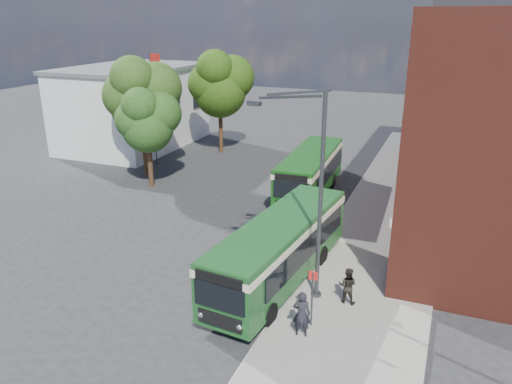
% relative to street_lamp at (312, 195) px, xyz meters
% --- Properties ---
extents(ground, '(120.00, 120.00, 0.00)m').
position_rel_street_lamp_xyz_m(ground, '(-4.84, 2.00, -4.79)').
color(ground, '#28282B').
rests_on(ground, ground).
extents(pavement, '(6.00, 48.00, 0.15)m').
position_rel_street_lamp_xyz_m(pavement, '(2.16, 10.00, -4.72)').
color(pavement, gray).
rests_on(pavement, ground).
extents(kerb_line, '(0.12, 48.00, 0.01)m').
position_rel_street_lamp_xyz_m(kerb_line, '(-0.89, 10.00, -4.79)').
color(kerb_line, beige).
rests_on(kerb_line, ground).
extents(white_building, '(9.40, 13.40, 7.30)m').
position_rel_street_lamp_xyz_m(white_building, '(-22.84, 20.00, -1.13)').
color(white_building, silver).
rests_on(white_building, ground).
extents(flagpole, '(0.95, 0.10, 9.00)m').
position_rel_street_lamp_xyz_m(flagpole, '(-17.29, 15.00, 0.15)').
color(flagpole, '#3A3D40').
rests_on(flagpole, ground).
extents(street_lamp, '(2.96, 2.38, 9.00)m').
position_rel_street_lamp_xyz_m(street_lamp, '(0.00, 0.00, 0.00)').
color(street_lamp, '#3A3D40').
rests_on(street_lamp, ground).
extents(bus_stop_sign, '(0.35, 0.08, 2.52)m').
position_rel_street_lamp_xyz_m(bus_stop_sign, '(0.76, -2.20, -3.28)').
color(bus_stop_sign, '#3A3D40').
rests_on(bus_stop_sign, ground).
extents(bus_front, '(3.63, 10.74, 3.02)m').
position_rel_street_lamp_xyz_m(bus_front, '(-1.64, 0.84, -2.96)').
color(bus_front, '#1C5121').
rests_on(bus_front, ground).
extents(bus_rear, '(2.96, 9.91, 3.02)m').
position_rel_street_lamp_xyz_m(bus_rear, '(-3.63, 12.72, -2.96)').
color(bus_rear, '#154D14').
rests_on(bus_rear, ground).
extents(pedestrian_a, '(0.76, 0.58, 1.86)m').
position_rel_street_lamp_xyz_m(pedestrian_a, '(0.58, -2.96, -3.71)').
color(pedestrian_a, black).
rests_on(pedestrian_a, pavement).
extents(pedestrian_b, '(0.80, 0.62, 1.62)m').
position_rel_street_lamp_xyz_m(pedestrian_b, '(1.70, -0.04, -3.83)').
color(pedestrian_b, black).
rests_on(pedestrian_b, pavement).
extents(tree_left, '(4.25, 4.04, 7.18)m').
position_rel_street_lamp_xyz_m(tree_left, '(-14.74, 10.26, 0.08)').
color(tree_left, '#362113').
rests_on(tree_left, ground).
extents(tree_mid, '(5.36, 5.10, 9.05)m').
position_rel_street_lamp_xyz_m(tree_mid, '(-16.53, 12.30, 1.35)').
color(tree_mid, '#362113').
rests_on(tree_mid, ground).
extents(tree_right, '(5.34, 5.08, 9.02)m').
position_rel_street_lamp_xyz_m(tree_right, '(-14.09, 20.55, 1.33)').
color(tree_right, '#362113').
rests_on(tree_right, ground).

